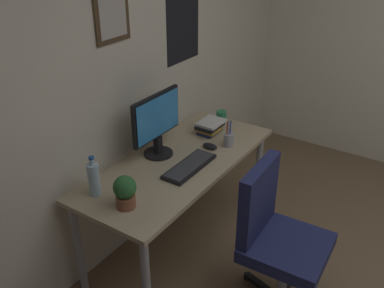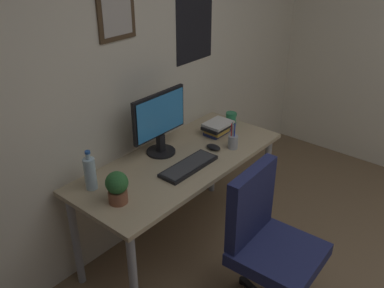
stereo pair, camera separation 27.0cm
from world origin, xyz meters
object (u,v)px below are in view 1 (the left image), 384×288
coffee_mug_near (221,116)px  pen_cup (229,139)px  office_chair (275,234)px  keyboard (190,166)px  water_bottle (94,179)px  computer_mouse (210,146)px  book_stack_left (210,127)px  monitor (157,122)px  potted_plant (125,191)px

coffee_mug_near → pen_cup: (-0.34, -0.25, 0.01)m
office_chair → keyboard: size_ratio=2.21×
coffee_mug_near → water_bottle: bearing=175.6°
computer_mouse → pen_cup: (0.10, -0.09, 0.04)m
pen_cup → book_stack_left: 0.24m
coffee_mug_near → keyboard: bearing=-165.5°
keyboard → pen_cup: (0.40, -0.06, 0.04)m
coffee_mug_near → pen_cup: bearing=-142.9°
coffee_mug_near → book_stack_left: bearing=-170.9°
water_bottle → book_stack_left: (1.06, -0.14, -0.05)m
pen_cup → book_stack_left: (0.10, 0.22, -0.00)m
pen_cup → monitor: bearing=137.2°
keyboard → potted_plant: potted_plant is taller
keyboard → coffee_mug_near: 0.77m
computer_mouse → monitor: bearing=136.4°
computer_mouse → pen_cup: bearing=-40.9°
monitor → computer_mouse: (0.27, -0.25, -0.22)m
pen_cup → keyboard: bearing=171.3°
coffee_mug_near → book_stack_left: 0.24m
monitor → pen_cup: 0.54m
monitor → keyboard: monitor is taller
office_chair → monitor: size_ratio=2.07×
computer_mouse → pen_cup: 0.14m
pen_cup → book_stack_left: size_ratio=0.91×
monitor → computer_mouse: monitor is taller
potted_plant → pen_cup: pen_cup is taller
monitor → coffee_mug_near: bearing=-7.3°
office_chair → book_stack_left: 1.02m
monitor → coffee_mug_near: size_ratio=3.86×
office_chair → computer_mouse: bearing=61.4°
computer_mouse → water_bottle: 0.90m
potted_plant → pen_cup: bearing=-7.5°
keyboard → water_bottle: (-0.55, 0.29, 0.09)m
computer_mouse → book_stack_left: book_stack_left is taller
monitor → book_stack_left: (0.47, -0.13, -0.19)m
office_chair → pen_cup: size_ratio=4.75×
office_chair → potted_plant: office_chair is taller
potted_plant → office_chair: bearing=-56.0°
computer_mouse → coffee_mug_near: coffee_mug_near is taller
office_chair → pen_cup: (0.47, 0.58, 0.25)m
computer_mouse → potted_plant: (-0.84, 0.03, 0.09)m
water_bottle → coffee_mug_near: (1.29, -0.10, -0.06)m
coffee_mug_near → computer_mouse: bearing=-159.7°
keyboard → coffee_mug_near: size_ratio=3.61×
office_chair → water_bottle: size_ratio=3.76×
keyboard → potted_plant: bearing=173.5°
water_bottle → pen_cup: size_ratio=1.26×
monitor → book_stack_left: bearing=-15.1°
monitor → potted_plant: 0.63m
water_bottle → coffee_mug_near: water_bottle is taller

